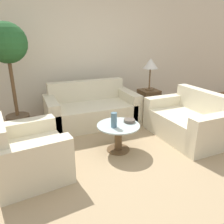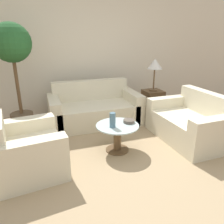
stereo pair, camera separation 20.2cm
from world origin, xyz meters
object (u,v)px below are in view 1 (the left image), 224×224
(table_lamp, at_px, (151,65))
(potted_plant, at_px, (9,57))
(sofa_main, at_px, (91,110))
(vase, at_px, (114,120))
(loveseat, at_px, (189,122))
(coffee_table, at_px, (118,134))
(bowl, at_px, (129,121))
(armchair, at_px, (26,156))

(table_lamp, distance_m, potted_plant, 2.66)
(sofa_main, xyz_separation_m, vase, (-0.06, -1.31, 0.27))
(loveseat, relative_size, potted_plant, 0.73)
(coffee_table, relative_size, bowl, 3.73)
(armchair, relative_size, table_lamp, 1.57)
(armchair, distance_m, bowl, 1.54)
(table_lamp, relative_size, bowl, 3.81)
(armchair, bearing_deg, sofa_main, -49.88)
(loveseat, height_order, bowl, loveseat)
(armchair, distance_m, loveseat, 2.67)
(bowl, bearing_deg, loveseat, -2.53)
(sofa_main, relative_size, vase, 8.01)
(sofa_main, xyz_separation_m, armchair, (-1.29, -1.38, 0.00))
(loveseat, xyz_separation_m, potted_plant, (-2.74, 1.32, 1.08))
(sofa_main, height_order, coffee_table, sofa_main)
(armchair, distance_m, vase, 1.26)
(armchair, xyz_separation_m, coffee_table, (1.33, 0.12, 0.00))
(sofa_main, relative_size, table_lamp, 2.68)
(vase, relative_size, bowl, 1.27)
(sofa_main, distance_m, bowl, 1.26)
(loveseat, bearing_deg, vase, -89.88)
(potted_plant, height_order, bowl, potted_plant)
(loveseat, distance_m, potted_plant, 3.23)
(potted_plant, bearing_deg, bowl, -38.43)
(vase, bearing_deg, potted_plant, 133.94)
(armchair, bearing_deg, table_lamp, -70.18)
(loveseat, relative_size, vase, 6.27)
(potted_plant, bearing_deg, sofa_main, -2.00)
(coffee_table, relative_size, table_lamp, 0.98)
(loveseat, xyz_separation_m, coffee_table, (-1.34, 0.02, 0.00))
(loveseat, distance_m, vase, 1.46)
(loveseat, height_order, coffee_table, loveseat)
(coffee_table, xyz_separation_m, potted_plant, (-1.40, 1.31, 1.07))
(table_lamp, xyz_separation_m, vase, (-1.34, -1.21, -0.58))
(loveseat, xyz_separation_m, vase, (-1.44, -0.03, 0.26))
(loveseat, distance_m, table_lamp, 1.45)
(sofa_main, bearing_deg, potted_plant, 178.00)
(coffee_table, bearing_deg, vase, -152.58)
(sofa_main, distance_m, armchair, 1.89)
(sofa_main, relative_size, coffee_table, 2.73)
(sofa_main, relative_size, loveseat, 1.28)
(loveseat, bearing_deg, bowl, -93.78)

